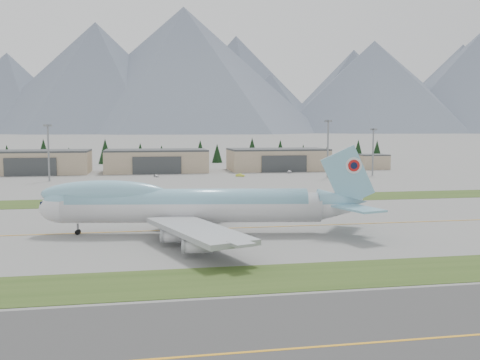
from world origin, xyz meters
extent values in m
plane|color=slate|center=(0.00, 0.00, 0.00)|extent=(7000.00, 7000.00, 0.00)
cube|color=#324B1B|center=(0.00, -38.00, 0.00)|extent=(400.00, 14.00, 0.08)
cube|color=#324B1B|center=(0.00, 45.00, 0.00)|extent=(400.00, 18.00, 0.08)
cube|color=#3B3B3B|center=(0.00, -62.00, 0.00)|extent=(400.00, 32.00, 0.04)
cube|color=orange|center=(0.00, 0.00, 0.00)|extent=(400.00, 0.40, 0.02)
cube|color=orange|center=(0.00, -62.00, 0.00)|extent=(400.00, 0.40, 0.02)
cylinder|color=silver|center=(-11.60, -4.55, 5.27)|extent=(51.21, 13.60, 5.91)
cylinder|color=#80BAD2|center=(-12.50, -4.41, 6.36)|extent=(47.55, 12.60, 5.45)
ellipsoid|color=silver|center=(-36.76, -0.67, 5.27)|extent=(10.24, 7.28, 5.91)
ellipsoid|color=#80BAD2|center=(-36.76, -0.67, 6.36)|extent=(8.58, 6.16, 5.01)
ellipsoid|color=#80BAD2|center=(-28.67, -1.92, 8.09)|extent=(25.56, 8.79, 5.45)
cube|color=#0C1433|center=(-39.90, -0.18, 6.45)|extent=(2.29, 2.63, 1.18)
cone|color=silver|center=(18.04, -9.13, 5.27)|extent=(11.66, 7.39, 5.79)
cone|color=#80BAD2|center=(18.04, -9.13, 6.36)|extent=(10.69, 6.74, 5.27)
cube|color=#80BAD2|center=(18.94, -9.27, 11.45)|extent=(10.96, 2.22, 12.55)
cylinder|color=silver|center=(20.07, -9.07, 13.63)|extent=(3.26, 0.68, 3.27)
cylinder|color=red|center=(20.09, -8.98, 13.63)|extent=(2.36, 0.54, 2.36)
cylinder|color=#0C1433|center=(20.10, -8.89, 13.63)|extent=(1.38, 0.39, 1.36)
cube|color=#80BAD2|center=(20.67, -4.01, 5.82)|extent=(10.09, 11.34, 0.42)
cube|color=#80BAD2|center=(19.01, -14.79, 5.82)|extent=(8.03, 11.12, 0.42)
cube|color=#9DA1A5|center=(-7.52, 9.99, 3.64)|extent=(23.24, 27.01, 0.91)
cube|color=#9DA1A5|center=(-12.09, -19.65, 3.64)|extent=(17.13, 28.59, 0.91)
cylinder|color=silver|center=(-12.20, 7.04, 1.91)|extent=(5.02, 2.97, 2.27)
cylinder|color=silver|center=(-6.51, 14.71, 1.91)|extent=(5.02, 2.97, 2.27)
cylinder|color=silver|center=(-15.67, -15.42, 1.91)|extent=(5.02, 2.97, 2.27)
cylinder|color=silver|center=(-12.56, -24.45, 1.91)|extent=(5.02, 2.97, 2.27)
cylinder|color=gray|center=(-34.06, -1.09, 1.09)|extent=(0.46, 0.46, 2.18)
cylinder|color=gray|center=(-12.53, -1.65, 1.18)|extent=(0.58, 0.58, 2.36)
cylinder|color=gray|center=(-13.37, -7.04, 1.18)|extent=(0.58, 0.58, 2.36)
cylinder|color=gray|center=(-8.04, -2.34, 1.18)|extent=(0.58, 0.58, 2.36)
cylinder|color=gray|center=(-8.87, -7.73, 1.18)|extent=(0.58, 0.58, 2.36)
cylinder|color=black|center=(-34.12, -1.44, 0.50)|extent=(1.04, 0.47, 1.00)
cylinder|color=black|center=(-34.01, -0.73, 0.50)|extent=(1.04, 0.47, 1.00)
cylinder|color=black|center=(-12.53, -1.65, 0.55)|extent=(1.15, 0.62, 1.09)
cylinder|color=black|center=(-13.37, -7.04, 0.55)|extent=(1.15, 0.62, 1.09)
cylinder|color=black|center=(-8.04, -2.34, 0.55)|extent=(1.15, 0.62, 1.09)
cylinder|color=black|center=(-8.87, -7.73, 0.55)|extent=(1.15, 0.62, 1.09)
cube|color=tan|center=(-70.00, 150.00, 5.00)|extent=(48.00, 26.00, 10.00)
cube|color=#373A3C|center=(-70.00, 150.00, 10.40)|extent=(48.00, 26.00, 0.80)
cube|color=#373A3C|center=(-70.00, 136.70, 4.00)|extent=(22.08, 0.60, 8.00)
cube|color=tan|center=(-15.00, 150.00, 5.00)|extent=(48.00, 26.00, 10.00)
cube|color=#373A3C|center=(-15.00, 150.00, 10.40)|extent=(48.00, 26.00, 0.80)
cube|color=#373A3C|center=(-15.00, 136.70, 4.00)|extent=(22.08, 0.60, 8.00)
cube|color=tan|center=(45.00, 150.00, 5.00)|extent=(48.00, 26.00, 10.00)
cube|color=#373A3C|center=(45.00, 150.00, 10.40)|extent=(48.00, 26.00, 0.80)
cube|color=#373A3C|center=(45.00, 136.70, 4.00)|extent=(22.08, 0.60, 8.00)
cube|color=tan|center=(95.00, 148.00, 3.50)|extent=(14.00, 12.00, 7.00)
cube|color=#373A3C|center=(95.00, 148.00, 7.30)|extent=(14.00, 12.00, 0.60)
cylinder|color=gray|center=(-57.88, 111.18, 10.81)|extent=(0.70, 0.70, 21.62)
cube|color=gray|center=(-57.88, 111.18, 22.02)|extent=(3.20, 3.20, 0.80)
cylinder|color=gray|center=(56.09, 107.03, 11.78)|extent=(0.70, 0.70, 23.55)
cube|color=gray|center=(56.09, 107.03, 23.95)|extent=(3.20, 3.20, 0.80)
cylinder|color=gray|center=(79.51, 113.67, 10.03)|extent=(0.70, 0.70, 20.06)
cube|color=gray|center=(79.51, 113.67, 20.46)|extent=(3.20, 3.20, 0.80)
imported|color=silver|center=(-15.84, 122.12, 0.00)|extent=(2.48, 3.45, 1.09)
imported|color=#CEDA36|center=(20.16, 117.46, 0.00)|extent=(4.16, 3.27, 1.32)
imported|color=silver|center=(46.07, 131.56, 0.00)|extent=(3.55, 4.93, 1.33)
cone|color=black|center=(-97.57, 213.27, 5.80)|extent=(6.49, 6.49, 11.60)
cone|color=black|center=(-76.94, 209.44, 7.51)|extent=(8.41, 8.41, 15.02)
cone|color=black|center=(-63.00, 208.10, 5.01)|extent=(5.61, 5.61, 10.01)
cone|color=black|center=(-43.19, 214.62, 7.36)|extent=(8.24, 8.24, 14.72)
cone|color=black|center=(-22.82, 208.15, 6.22)|extent=(6.97, 6.97, 12.44)
cone|color=black|center=(-10.30, 215.64, 5.41)|extent=(6.05, 6.05, 10.81)
cone|color=black|center=(12.58, 210.06, 6.95)|extent=(7.78, 7.78, 13.90)
cone|color=black|center=(23.11, 212.77, 5.81)|extent=(6.51, 6.51, 11.62)
cone|color=black|center=(44.67, 211.70, 7.59)|extent=(8.50, 8.50, 15.18)
cone|color=black|center=(62.36, 211.25, 6.93)|extent=(7.76, 7.76, 13.86)
cone|color=black|center=(77.24, 211.73, 5.44)|extent=(6.09, 6.09, 10.88)
cone|color=black|center=(93.50, 213.22, 5.14)|extent=(5.76, 5.76, 10.28)
cone|color=black|center=(113.52, 211.52, 6.88)|extent=(7.71, 7.71, 13.77)
cone|color=black|center=(127.54, 214.30, 6.59)|extent=(7.38, 7.38, 13.18)
cone|color=#484F60|center=(-550.00, 2181.20, 159.63)|extent=(689.75, 689.75, 319.26)
cone|color=white|center=(-550.00, 2181.20, 255.40)|extent=(262.11, 262.11, 127.70)
cone|color=#484F60|center=(-200.00, 2112.55, 218.66)|extent=(910.39, 910.39, 437.32)
cone|color=white|center=(-200.00, 2112.55, 349.86)|extent=(345.95, 345.95, 174.93)
cone|color=#484F60|center=(150.00, 2134.17, 257.44)|extent=(1153.19, 1153.19, 514.88)
cone|color=white|center=(150.00, 2134.17, 411.91)|extent=(438.21, 438.21, 205.95)
cone|color=#484F60|center=(550.00, 2269.25, 131.97)|extent=(549.68, 549.68, 263.95)
cone|color=white|center=(550.00, 2269.25, 211.16)|extent=(208.88, 208.88, 105.58)
cone|color=#484F60|center=(1000.00, 2169.15, 204.03)|extent=(960.50, 960.50, 408.07)
cone|color=white|center=(1000.00, 2169.15, 326.45)|extent=(364.99, 364.99, 163.23)
cone|color=#484F60|center=(-200.00, 2900.00, 230.94)|extent=(923.78, 923.78, 461.89)
cone|color=white|center=(-200.00, 2900.00, 360.27)|extent=(369.51, 369.51, 203.23)
cone|color=#484F60|center=(500.00, 2900.00, 267.76)|extent=(1071.03, 1071.03, 535.52)
cone|color=white|center=(500.00, 2900.00, 417.70)|extent=(428.41, 428.41, 235.63)
cone|color=#484F60|center=(1200.00, 2900.00, 238.16)|extent=(952.64, 952.64, 476.32)
cone|color=white|center=(1200.00, 2900.00, 371.53)|extent=(381.06, 381.06, 209.58)
cone|color=#484F60|center=(1900.00, 2900.00, 263.21)|extent=(1052.85, 1052.85, 526.42)
cone|color=white|center=(1900.00, 2900.00, 410.61)|extent=(421.14, 421.14, 231.63)
camera|label=1|loc=(-20.96, -109.49, 21.04)|focal=40.00mm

